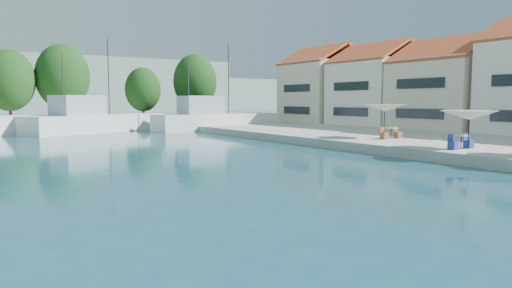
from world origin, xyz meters
TOP-DOWN VIEW (x-y plane):
  - quay_right at (22.00, 30.00)m, footprint 32.00×92.00m
  - quay_far at (-8.00, 67.00)m, footprint 90.00×16.00m
  - hill_east at (40.00, 180.00)m, footprint 140.00×40.00m
  - building_04 at (24.00, 33.00)m, footprint 9.00×8.80m
  - building_05 at (24.00, 42.00)m, footprint 8.40×8.80m
  - building_06 at (24.00, 51.00)m, footprint 9.00×8.80m
  - trawler_03 at (-3.41, 55.31)m, footprint 15.68×9.85m
  - trawler_04 at (8.96, 52.01)m, footprint 14.86×4.75m
  - tree_05 at (-10.02, 69.78)m, footprint 6.02×6.02m
  - tree_06 at (-3.87, 69.96)m, footprint 6.73×6.73m
  - tree_07 at (6.68, 69.68)m, footprint 4.98×4.98m
  - tree_08 at (14.13, 68.34)m, footprint 6.41×6.41m
  - umbrella_white at (8.66, 21.11)m, footprint 3.11×3.11m
  - umbrella_cream at (10.40, 28.68)m, footprint 3.19×3.19m
  - cafe_table_02 at (8.16, 21.20)m, footprint 1.82×0.70m
  - cafe_table_03 at (10.32, 27.97)m, footprint 1.82×0.70m

SIDE VIEW (x-z plane):
  - quay_right at x=22.00m, z-range 0.00..0.60m
  - quay_far at x=-8.00m, z-range 0.00..0.60m
  - cafe_table_02 at x=8.16m, z-range 0.51..1.27m
  - cafe_table_03 at x=10.32m, z-range 0.51..1.27m
  - trawler_03 at x=-3.41m, z-range -4.03..6.17m
  - trawler_04 at x=8.96m, z-range -4.03..6.17m
  - umbrella_white at x=8.66m, z-range 1.40..3.51m
  - umbrella_cream at x=10.40m, z-range 1.55..3.95m
  - tree_07 at x=6.68m, z-range 1.17..8.54m
  - building_04 at x=24.00m, z-range 0.42..9.62m
  - building_05 at x=24.00m, z-range 0.41..10.11m
  - building_06 at x=24.00m, z-range 0.40..10.60m
  - tree_05 at x=-10.02m, z-range 1.29..10.21m
  - hill_east at x=40.00m, z-range 0.00..12.00m
  - tree_08 at x=14.13m, z-range 1.33..10.82m
  - tree_06 at x=-3.87m, z-range 1.37..11.33m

